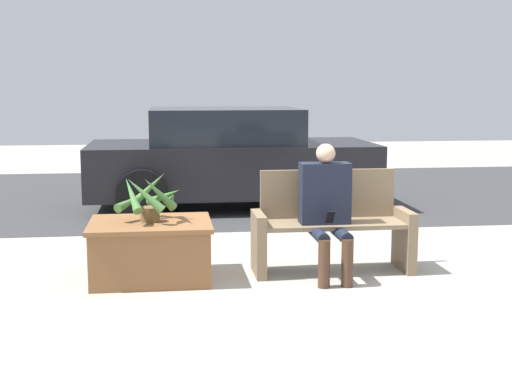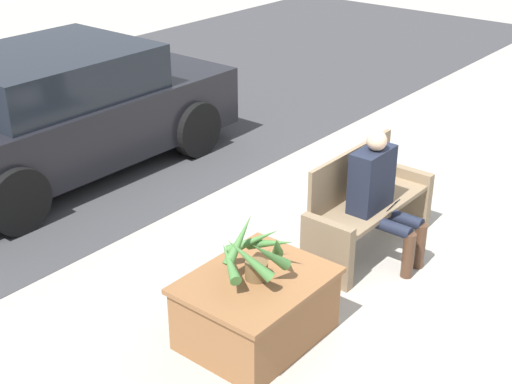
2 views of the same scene
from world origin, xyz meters
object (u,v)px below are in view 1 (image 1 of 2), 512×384
at_px(bench, 331,226).
at_px(parked_car, 230,158).
at_px(planter_box, 151,248).
at_px(potted_plant, 150,198).
at_px(person_seated, 327,204).

distance_m(bench, parked_car, 3.68).
distance_m(bench, planter_box, 1.69).
relative_size(bench, planter_box, 1.36).
height_order(bench, planter_box, bench).
bearing_deg(parked_car, potted_plant, -105.83).
xyz_separation_m(person_seated, planter_box, (-1.59, 0.09, -0.39)).
bearing_deg(person_seated, parked_car, 98.03).
height_order(planter_box, parked_car, parked_car).
bearing_deg(bench, planter_box, -176.87).
bearing_deg(potted_plant, bench, 2.74).
bearing_deg(potted_plant, parked_car, 74.17).
height_order(person_seated, parked_car, parked_car).
xyz_separation_m(potted_plant, parked_car, (1.05, 3.70, -0.04)).
bearing_deg(potted_plant, person_seated, -3.57).
relative_size(person_seated, parked_car, 0.30).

